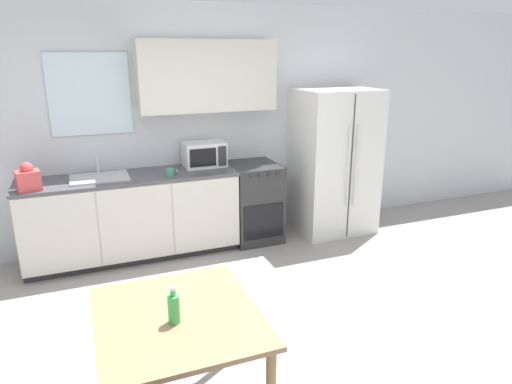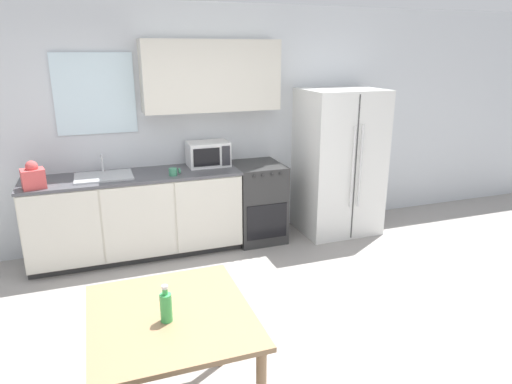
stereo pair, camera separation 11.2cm
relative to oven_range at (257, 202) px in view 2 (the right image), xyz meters
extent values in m
plane|color=gray|center=(-0.86, -1.97, -0.46)|extent=(12.00, 12.00, 0.00)
cube|color=silver|center=(-0.86, 0.35, 0.89)|extent=(12.00, 0.06, 2.70)
cube|color=silver|center=(-1.71, 0.31, 1.29)|extent=(0.82, 0.04, 0.84)
cube|color=beige|center=(-0.48, 0.16, 1.46)|extent=(1.52, 0.32, 0.76)
cube|color=#333333|center=(-1.41, 0.04, -0.42)|extent=(2.23, 0.57, 0.08)
cube|color=beige|center=(-1.41, 0.01, 0.03)|extent=(2.23, 0.63, 0.81)
cube|color=beige|center=(-2.15, -0.31, 0.03)|extent=(0.72, 0.01, 0.79)
cube|color=beige|center=(-1.41, -0.31, 0.03)|extent=(0.72, 0.01, 0.79)
cube|color=beige|center=(-0.66, -0.31, 0.03)|extent=(0.72, 0.01, 0.79)
cube|color=#4C4C51|center=(-1.41, 0.01, 0.45)|extent=(2.26, 0.65, 0.03)
cube|color=#2D2D2D|center=(0.00, 0.00, 0.00)|extent=(0.56, 0.64, 0.92)
cube|color=black|center=(0.00, -0.32, -0.14)|extent=(0.48, 0.01, 0.41)
cylinder|color=#262626|center=(-0.16, -0.33, 0.41)|extent=(0.03, 0.02, 0.03)
cylinder|color=#262626|center=(-0.06, -0.33, 0.41)|extent=(0.03, 0.02, 0.03)
cylinder|color=#262626|center=(0.06, -0.33, 0.41)|extent=(0.03, 0.02, 0.03)
cylinder|color=#262626|center=(0.16, -0.33, 0.41)|extent=(0.03, 0.02, 0.03)
cube|color=silver|center=(1.04, -0.06, 0.42)|extent=(0.93, 0.77, 1.76)
cube|color=#3F3F3F|center=(1.04, -0.45, 0.42)|extent=(0.01, 0.01, 1.70)
cylinder|color=silver|center=(0.99, -0.47, 0.45)|extent=(0.02, 0.02, 0.97)
cylinder|color=silver|center=(1.09, -0.47, 0.45)|extent=(0.02, 0.02, 0.97)
cube|color=#B7BABC|center=(-1.71, 0.01, 0.47)|extent=(0.58, 0.43, 0.02)
cylinder|color=silver|center=(-1.71, 0.19, 0.57)|extent=(0.02, 0.02, 0.19)
cylinder|color=silver|center=(-1.71, 0.12, 0.66)|extent=(0.02, 0.14, 0.02)
cube|color=silver|center=(-0.55, 0.13, 0.60)|extent=(0.46, 0.32, 0.28)
cube|color=black|center=(-0.61, -0.03, 0.60)|extent=(0.30, 0.01, 0.20)
cube|color=#2D2D33|center=(-0.39, -0.03, 0.60)|extent=(0.09, 0.01, 0.22)
cylinder|color=#3F8C66|center=(-1.01, -0.17, 0.50)|extent=(0.09, 0.09, 0.08)
torus|color=#3F8C66|center=(-0.94, -0.17, 0.51)|extent=(0.02, 0.06, 0.06)
cube|color=#D14C4C|center=(-2.35, -0.18, 0.56)|extent=(0.24, 0.21, 0.19)
sphere|color=#D14C4C|center=(-2.35, -0.18, 0.68)|extent=(0.13, 0.13, 0.11)
cube|color=#997551|center=(-1.46, -2.56, 0.29)|extent=(0.90, 0.99, 0.03)
cylinder|color=#997551|center=(-1.85, -2.12, -0.09)|extent=(0.06, 0.06, 0.74)
cylinder|color=#997551|center=(-1.06, -2.12, -0.09)|extent=(0.06, 0.06, 0.74)
cylinder|color=#3FB259|center=(-1.49, -2.63, 0.39)|extent=(0.07, 0.07, 0.16)
cylinder|color=#3FB259|center=(-1.49, -2.63, 0.49)|extent=(0.03, 0.03, 0.04)
cylinder|color=white|center=(-1.49, -2.63, 0.51)|extent=(0.03, 0.03, 0.02)
camera|label=1|loc=(-1.87, -4.81, 1.73)|focal=32.00mm
camera|label=2|loc=(-1.76, -4.85, 1.73)|focal=32.00mm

